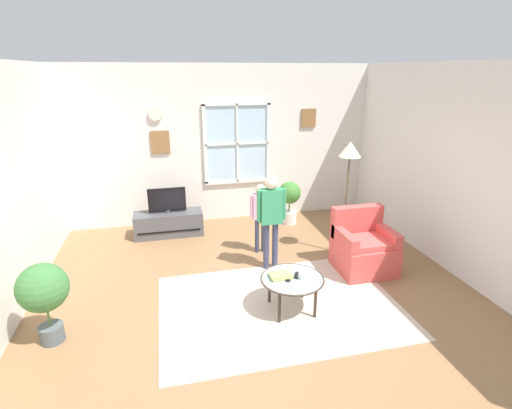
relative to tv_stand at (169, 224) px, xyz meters
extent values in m
cube|color=olive|center=(1.06, -2.49, -0.22)|extent=(6.18, 6.74, 0.02)
cube|color=silver|center=(1.06, 0.65, 1.22)|extent=(5.58, 0.12, 2.84)
cube|color=silver|center=(1.33, 0.58, 1.24)|extent=(1.18, 0.02, 1.43)
cube|color=white|center=(1.33, 0.56, 1.95)|extent=(1.24, 0.04, 0.06)
cube|color=white|center=(1.33, 0.56, 0.52)|extent=(1.24, 0.04, 0.06)
cube|color=white|center=(0.74, 0.56, 1.24)|extent=(0.06, 0.04, 1.43)
cube|color=white|center=(1.92, 0.56, 1.24)|extent=(0.06, 0.04, 1.43)
cube|color=white|center=(1.33, 0.56, 1.24)|extent=(0.03, 0.04, 1.43)
cube|color=white|center=(1.33, 0.56, 1.24)|extent=(1.18, 0.04, 0.03)
cube|color=olive|center=(-0.04, 0.57, 1.32)|extent=(0.32, 0.03, 0.40)
cube|color=olive|center=(2.70, 0.57, 1.67)|extent=(0.28, 0.03, 0.34)
cylinder|color=silver|center=(-0.08, 0.56, 1.82)|extent=(0.24, 0.04, 0.24)
cube|color=silver|center=(3.91, -2.49, 1.22)|extent=(0.12, 6.14, 2.84)
cube|color=#C6B29E|center=(1.25, -2.53, -0.20)|extent=(2.87, 2.03, 0.01)
cube|color=#4C4C51|center=(0.00, 0.00, 0.00)|extent=(1.15, 0.42, 0.41)
cube|color=black|center=(0.00, -0.21, -0.06)|extent=(1.04, 0.02, 0.02)
cylinder|color=#4C4C4C|center=(0.00, 0.00, 0.23)|extent=(0.08, 0.08, 0.05)
cube|color=black|center=(0.00, 0.00, 0.44)|extent=(0.63, 0.05, 0.41)
cube|color=black|center=(0.00, -0.03, 0.44)|extent=(0.59, 0.01, 0.37)
cube|color=#D14C47|center=(2.67, -1.94, 0.00)|extent=(0.76, 0.72, 0.42)
cube|color=#D14C47|center=(2.67, -1.64, 0.44)|extent=(0.76, 0.16, 0.45)
cube|color=#D14C47|center=(2.35, -1.94, 0.31)|extent=(0.12, 0.65, 0.20)
cube|color=#D14C47|center=(2.99, -1.94, 0.31)|extent=(0.12, 0.65, 0.20)
cube|color=#E1524D|center=(2.67, -1.99, 0.25)|extent=(0.61, 0.50, 0.08)
cylinder|color=#99B2B7|center=(1.36, -2.63, 0.21)|extent=(0.73, 0.73, 0.02)
torus|color=#3F3328|center=(1.36, -2.63, 0.21)|extent=(0.75, 0.75, 0.02)
cylinder|color=#33281E|center=(1.15, -2.42, 0.00)|extent=(0.04, 0.04, 0.41)
cylinder|color=#33281E|center=(1.58, -2.42, 0.00)|extent=(0.04, 0.04, 0.41)
cylinder|color=#33281E|center=(1.15, -2.85, 0.00)|extent=(0.04, 0.04, 0.41)
cylinder|color=#33281E|center=(1.58, -2.85, 0.00)|extent=(0.04, 0.04, 0.41)
cube|color=tan|center=(1.24, -2.58, 0.23)|extent=(0.23, 0.19, 0.03)
cube|color=#ADCB5C|center=(1.24, -2.58, 0.25)|extent=(0.26, 0.18, 0.02)
cylinder|color=white|center=(1.47, -2.69, 0.26)|extent=(0.08, 0.08, 0.09)
cube|color=black|center=(1.43, -2.60, 0.23)|extent=(0.10, 0.14, 0.02)
cube|color=black|center=(1.27, -2.65, 0.23)|extent=(0.11, 0.14, 0.02)
cylinder|color=#333851|center=(1.33, -1.01, 0.07)|extent=(0.07, 0.07, 0.56)
cylinder|color=#333851|center=(1.43, -1.01, 0.07)|extent=(0.07, 0.07, 0.56)
cube|color=#DB9EBC|center=(1.38, -1.01, 0.55)|extent=(0.24, 0.13, 0.40)
sphere|color=#D8AD8C|center=(1.38, -1.01, 0.82)|extent=(0.15, 0.15, 0.15)
cylinder|color=#DB9EBC|center=(1.24, -1.03, 0.57)|extent=(0.05, 0.05, 0.36)
cylinder|color=#DB9EBC|center=(1.52, -1.03, 0.57)|extent=(0.05, 0.05, 0.36)
cylinder|color=#333851|center=(1.33, -1.56, 0.14)|extent=(0.08, 0.08, 0.70)
cylinder|color=#333851|center=(1.46, -1.56, 0.14)|extent=(0.08, 0.08, 0.70)
cube|color=#338C59|center=(1.40, -1.56, 0.74)|extent=(0.30, 0.16, 0.49)
sphere|color=beige|center=(1.40, -1.56, 1.08)|extent=(0.19, 0.19, 0.19)
cylinder|color=#338C59|center=(1.22, -1.58, 0.76)|extent=(0.06, 0.06, 0.44)
cylinder|color=#338C59|center=(1.57, -1.58, 0.76)|extent=(0.06, 0.06, 0.44)
cylinder|color=silver|center=(2.20, 0.05, -0.09)|extent=(0.29, 0.29, 0.23)
cylinder|color=#4C7238|center=(2.20, 0.05, 0.10)|extent=(0.02, 0.02, 0.16)
sphere|color=#3F7E32|center=(2.20, 0.05, 0.39)|extent=(0.41, 0.41, 0.41)
cylinder|color=#4C565B|center=(-1.28, -2.60, -0.11)|extent=(0.24, 0.24, 0.19)
cylinder|color=#4C7238|center=(-1.28, -2.60, 0.09)|extent=(0.02, 0.02, 0.20)
sphere|color=#3B7338|center=(-1.28, -2.60, 0.44)|extent=(0.50, 0.50, 0.50)
cylinder|color=black|center=(2.62, -1.35, -0.19)|extent=(0.26, 0.26, 0.03)
cylinder|color=brown|center=(2.62, -1.35, 0.57)|extent=(0.03, 0.03, 1.55)
cone|color=beige|center=(2.62, -1.35, 1.44)|extent=(0.32, 0.32, 0.22)
camera|label=1|loc=(0.02, -6.46, 2.52)|focal=27.45mm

